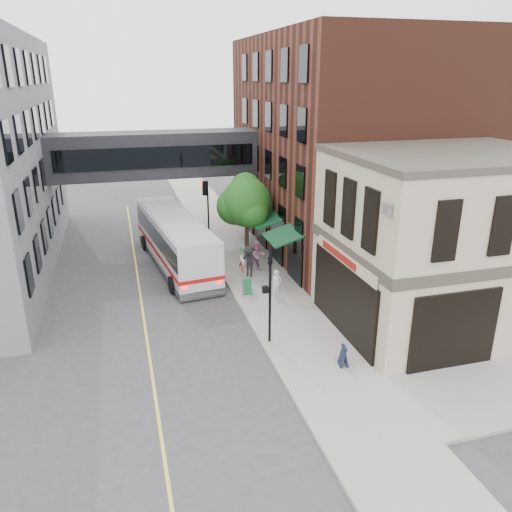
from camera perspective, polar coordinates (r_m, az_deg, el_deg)
ground at (r=21.52m, az=2.11°, el=-12.71°), size 120.00×120.00×0.00m
sidewalk_main at (r=34.15m, az=-1.80°, el=0.19°), size 4.00×60.00×0.15m
corner_building at (r=25.25m, az=20.59°, el=1.60°), size 10.19×8.12×8.45m
brick_building at (r=36.10m, az=10.36°, el=12.27°), size 13.76×18.00×14.00m
skyway_bridge at (r=35.70m, az=-11.48°, el=11.32°), size 14.00×3.18×3.00m
traffic_signal_near at (r=21.91m, az=1.54°, el=-3.24°), size 0.44×0.22×4.60m
traffic_signal_far at (r=35.70m, az=-5.75°, el=6.44°), size 0.53×0.28×4.50m
street_sign_pole at (r=26.77m, az=-1.57°, el=-1.25°), size 0.08×0.75×3.00m
street_tree at (r=32.37m, az=-1.20°, el=6.18°), size 3.80×3.20×5.60m
lane_marking at (r=29.61m, az=-13.18°, el=-3.69°), size 0.12×40.00×0.01m
bus at (r=32.25m, az=-9.25°, el=1.94°), size 4.06×12.06×3.18m
pedestrian_a at (r=26.99m, az=2.39°, el=-3.27°), size 0.66×0.49×1.65m
pedestrian_b at (r=30.80m, az=0.18°, el=0.01°), size 1.04×0.87×1.92m
pedestrian_c at (r=29.91m, az=-0.78°, el=-0.61°), size 1.41×1.12×1.91m
newspaper_box at (r=27.69m, az=-0.96°, el=-3.49°), size 0.53×0.49×0.90m
sandwich_board at (r=21.52m, az=9.98°, el=-11.17°), size 0.41×0.55×0.89m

